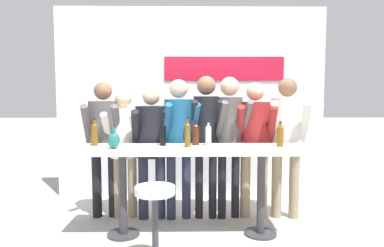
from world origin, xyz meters
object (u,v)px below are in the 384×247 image
(person_center, at_px, (179,133))
(wine_bottle_5, at_px, (196,133))
(bar_stool, at_px, (155,214))
(wine_bottle_3, at_px, (95,133))
(wine_bottle_1, at_px, (280,135))
(person_far_right, at_px, (255,135))
(person_center_left, at_px, (151,139))
(decorative_vase, at_px, (114,140))
(wine_bottle_0, at_px, (187,134))
(person_center_right, at_px, (206,129))
(person_rightmost, at_px, (287,133))
(tasting_table, at_px, (192,161))
(person_left, at_px, (124,140))
(wine_bottle_4, at_px, (163,134))
(person_right, at_px, (229,130))
(wine_bottle_2, at_px, (208,134))
(person_far_left, at_px, (104,134))

(person_center, height_order, wine_bottle_5, person_center)
(bar_stool, xyz_separation_m, person_center, (0.18, 1.23, 0.60))
(person_center, xyz_separation_m, wine_bottle_3, (-0.94, -0.41, 0.04))
(wine_bottle_1, relative_size, wine_bottle_5, 0.99)
(person_far_right, bearing_deg, wine_bottle_5, -145.73)
(person_center_left, distance_m, decorative_vase, 0.72)
(wine_bottle_0, bearing_deg, decorative_vase, -172.86)
(person_center_left, xyz_separation_m, wine_bottle_5, (0.54, -0.38, 0.11))
(person_center, relative_size, person_center_right, 0.98)
(bar_stool, bearing_deg, person_rightmost, 38.89)
(person_center_right, bearing_deg, tasting_table, -108.88)
(decorative_vase, bearing_deg, person_far_right, 22.26)
(person_left, height_order, person_center, person_center)
(tasting_table, xyz_separation_m, person_left, (-0.86, 0.59, 0.16))
(person_left, relative_size, wine_bottle_0, 4.96)
(person_center_right, relative_size, wine_bottle_0, 5.52)
(wine_bottle_3, bearing_deg, person_rightmost, 10.49)
(bar_stool, height_order, person_rightmost, person_rightmost)
(wine_bottle_5, bearing_deg, wine_bottle_4, -172.93)
(person_center_right, relative_size, person_far_right, 1.05)
(person_center_right, xyz_separation_m, wine_bottle_1, (0.79, -0.51, -0.01))
(person_right, bearing_deg, wine_bottle_2, -133.24)
(person_right, bearing_deg, bar_stool, -133.37)
(person_center_left, relative_size, person_rightmost, 0.93)
(bar_stool, height_order, wine_bottle_4, wine_bottle_4)
(person_center_right, bearing_deg, wine_bottle_0, -113.06)
(person_center, bearing_deg, person_center_right, -7.93)
(person_left, relative_size, wine_bottle_1, 5.84)
(wine_bottle_1, height_order, wine_bottle_3, wine_bottle_3)
(wine_bottle_4, bearing_deg, wine_bottle_0, -21.47)
(wine_bottle_4, bearing_deg, wine_bottle_5, 7.07)
(person_far_right, bearing_deg, person_center, -171.71)
(tasting_table, distance_m, person_center_right, 0.63)
(tasting_table, relative_size, wine_bottle_5, 8.83)
(person_center_left, bearing_deg, person_right, -4.96)
(wine_bottle_4, distance_m, decorative_vase, 0.55)
(person_far_left, bearing_deg, person_rightmost, -7.41)
(person_center_left, relative_size, person_center_right, 0.92)
(tasting_table, distance_m, person_far_left, 1.28)
(person_far_left, height_order, wine_bottle_5, person_far_left)
(person_rightmost, xyz_separation_m, wine_bottle_0, (-1.25, -0.54, 0.05))
(tasting_table, xyz_separation_m, wine_bottle_1, (0.97, 0.01, 0.28))
(bar_stool, bearing_deg, wine_bottle_1, 28.95)
(tasting_table, height_order, person_right, person_right)
(decorative_vase, bearing_deg, wine_bottle_2, 10.90)
(person_far_right, bearing_deg, person_right, -170.01)
(person_left, xyz_separation_m, person_center_right, (1.04, -0.07, 0.14))
(person_center, distance_m, wine_bottle_4, 0.45)
(person_center_right, distance_m, wine_bottle_3, 1.35)
(person_rightmost, bearing_deg, person_left, -173.52)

